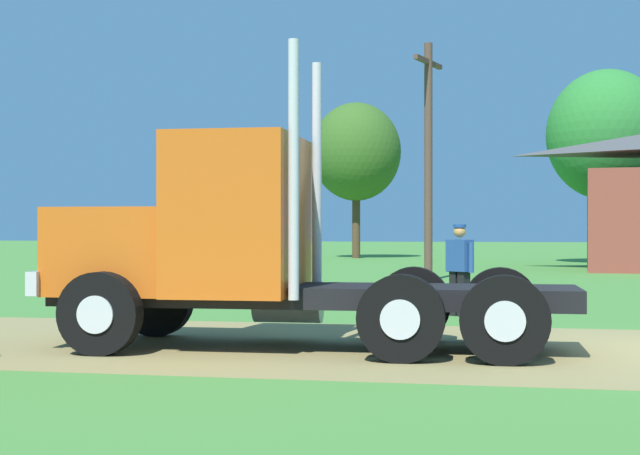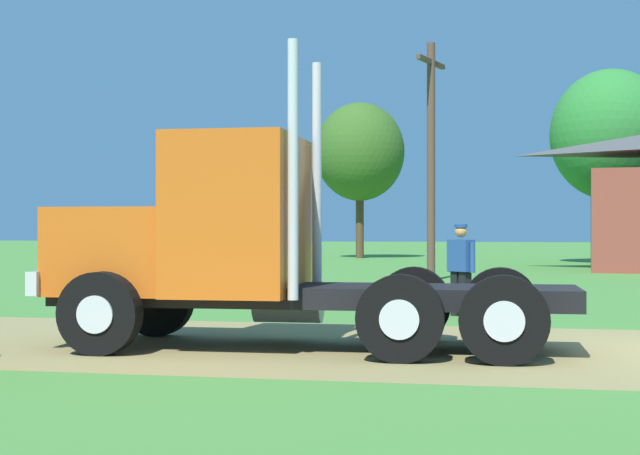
{
  "view_description": "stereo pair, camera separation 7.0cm",
  "coord_description": "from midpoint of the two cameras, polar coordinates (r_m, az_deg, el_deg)",
  "views": [
    {
      "loc": [
        -2.38,
        -12.96,
        1.65
      ],
      "look_at": [
        -5.0,
        0.28,
        1.66
      ],
      "focal_mm": 52.93,
      "sensor_mm": 36.0,
      "label": 1
    },
    {
      "loc": [
        -2.32,
        -12.95,
        1.65
      ],
      "look_at": [
        -5.0,
        0.28,
        1.66
      ],
      "focal_mm": 52.93,
      "sensor_mm": 36.0,
      "label": 2
    }
  ],
  "objects": [
    {
      "name": "tree_mid",
      "position": [
        45.67,
        17.19,
        5.37
      ],
      "size": [
        5.49,
        5.49,
        8.98
      ],
      "color": "#513823",
      "rests_on": "ground_plane"
    },
    {
      "name": "tree_left",
      "position": [
        51.79,
        2.46,
        4.58
      ],
      "size": [
        4.9,
        4.9,
        8.53
      ],
      "color": "#513823",
      "rests_on": "ground_plane"
    },
    {
      "name": "truck_foreground_white",
      "position": [
        13.11,
        -4.84,
        -1.34
      ],
      "size": [
        7.27,
        2.72,
        4.06
      ],
      "color": "black",
      "rests_on": "ground_plane"
    },
    {
      "name": "utility_pole_near",
      "position": [
        29.83,
        6.8,
        4.44
      ],
      "size": [
        0.74,
        2.15,
        7.46
      ],
      "color": "brown",
      "rests_on": "ground_plane"
    },
    {
      "name": "visitor_far_side",
      "position": [
        17.86,
        8.63,
        -2.28
      ],
      "size": [
        0.54,
        0.51,
        1.72
      ],
      "color": "#264C8C",
      "rests_on": "ground_plane"
    }
  ]
}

